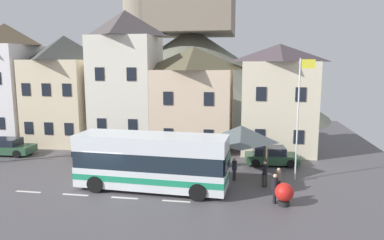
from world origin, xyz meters
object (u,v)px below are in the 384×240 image
bus_shelter (241,134)px  parked_car_01 (271,156)px  townhouse_01 (67,90)px  townhouse_02 (126,80)px  townhouse_00 (9,83)px  townhouse_03 (194,98)px  parked_car_00 (99,149)px  parked_car_02 (5,147)px  transit_bus (152,162)px  pedestrian_03 (278,179)px  hilltop_castle (191,68)px  pedestrian_00 (275,187)px  townhouse_04 (278,99)px  pedestrian_02 (234,167)px  harbour_buoy (284,193)px  flagpole (299,112)px  public_bench (220,160)px  pedestrian_01 (265,174)px

bus_shelter → parked_car_01: 4.49m
townhouse_01 → bus_shelter: bearing=-26.4°
townhouse_01 → townhouse_02: 6.51m
townhouse_00 → townhouse_03: (18.61, -0.39, -1.18)m
townhouse_00 → parked_car_00: townhouse_00 is taller
parked_car_01 → parked_car_02: bearing=175.9°
townhouse_02 → parked_car_00: (-0.95, -4.44, -5.46)m
townhouse_01 → parked_car_02: 7.76m
transit_bus → bus_shelter: bearing=36.1°
townhouse_01 → pedestrian_03: townhouse_01 is taller
hilltop_castle → pedestrian_00: size_ratio=24.25×
townhouse_04 → pedestrian_00: 12.55m
parked_car_00 → pedestrian_02: 11.96m
parked_car_02 → pedestrian_03: 22.62m
hilltop_castle → harbour_buoy: size_ratio=31.68×
townhouse_03 → flagpole: (8.10, -8.19, -0.00)m
townhouse_01 → townhouse_04: townhouse_01 is taller
townhouse_01 → pedestrian_03: size_ratio=6.95×
townhouse_00 → pedestrian_00: bearing=-27.0°
townhouse_00 → public_bench: bearing=-15.9°
hilltop_castle → parked_car_00: 26.87m
pedestrian_02 → pedestrian_03: 3.17m
pedestrian_00 → pedestrian_01: bearing=100.0°
parked_car_01 → flagpole: (1.46, -3.42, 3.85)m
bus_shelter → public_bench: bearing=125.1°
townhouse_03 → parked_car_00: size_ratio=2.17×
townhouse_04 → townhouse_02: bearing=179.7°
pedestrian_01 → parked_car_02: bearing=168.0°
parked_car_00 → parked_car_01: 13.77m
townhouse_02 → pedestrian_03: (12.95, -10.25, -5.34)m
hilltop_castle → parked_car_00: (-3.30, -25.92, -6.27)m
townhouse_02 → parked_car_01: bearing=-19.1°
pedestrian_00 → harbour_buoy: (0.48, -0.30, -0.22)m
pedestrian_00 → pedestrian_01: 2.56m
parked_car_01 → pedestrian_02: (-2.55, -4.13, 0.22)m
bus_shelter → parked_car_01: bearing=55.7°
parked_car_00 → pedestrian_03: 15.07m
public_bench → parked_car_02: bearing=178.6°
pedestrian_01 → townhouse_04: bearing=81.9°
parked_car_01 → townhouse_02: bearing=155.4°
pedestrian_03 → public_bench: pedestrian_03 is taller
parked_car_00 → pedestrian_02: bearing=-26.2°
bus_shelter → pedestrian_02: (-0.37, -0.92, -2.04)m
townhouse_00 → townhouse_04: size_ratio=1.24×
pedestrian_02 → parked_car_00: bearing=159.8°
bus_shelter → public_bench: bus_shelter is taller
townhouse_02 → townhouse_04: 13.61m
townhouse_04 → townhouse_03: bearing=176.8°
transit_bus → parked_car_01: (7.40, 6.62, -1.02)m
townhouse_04 → pedestrian_01: (-1.35, -9.44, -3.77)m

